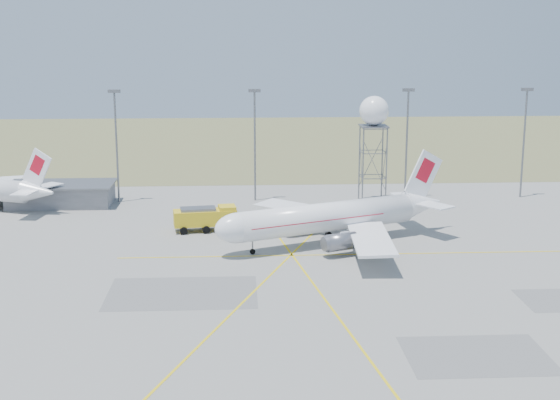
{
  "coord_description": "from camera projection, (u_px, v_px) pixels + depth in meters",
  "views": [
    {
      "loc": [
        -13.09,
        -74.85,
        31.4
      ],
      "look_at": [
        -6.82,
        40.0,
        5.78
      ],
      "focal_mm": 50.0,
      "sensor_mm": 36.0,
      "label": 1
    }
  ],
  "objects": [
    {
      "name": "mast_a",
      "position": [
        116.0,
        137.0,
        140.31
      ],
      "size": [
        2.2,
        0.5,
        20.5
      ],
      "color": "slate",
      "rests_on": "ground"
    },
    {
      "name": "mast_d",
      "position": [
        524.0,
        134.0,
        144.3
      ],
      "size": [
        2.2,
        0.5,
        20.5
      ],
      "color": "slate",
      "rests_on": "ground"
    },
    {
      "name": "airliner_main",
      "position": [
        330.0,
        218.0,
        114.55
      ],
      "size": [
        36.58,
        34.19,
        12.98
      ],
      "rotation": [
        0.0,
        0.0,
        3.54
      ],
      "color": "white",
      "rests_on": "ground"
    },
    {
      "name": "grass_strip",
      "position": [
        285.0,
        142.0,
        216.92
      ],
      "size": [
        400.0,
        120.0,
        0.03
      ],
      "primitive_type": "cube",
      "color": "olive",
      "rests_on": "ground"
    },
    {
      "name": "ground",
      "position": [
        367.0,
        338.0,
        80.47
      ],
      "size": [
        400.0,
        400.0,
        0.0
      ],
      "primitive_type": "plane",
      "color": "#999994",
      "rests_on": "ground"
    },
    {
      "name": "mast_c",
      "position": [
        407.0,
        134.0,
        143.13
      ],
      "size": [
        2.2,
        0.5,
        20.5
      ],
      "color": "slate",
      "rests_on": "ground"
    },
    {
      "name": "mast_b",
      "position": [
        255.0,
        136.0,
        141.64
      ],
      "size": [
        2.2,
        0.5,
        20.5
      ],
      "color": "slate",
      "rests_on": "ground"
    },
    {
      "name": "building_grey",
      "position": [
        61.0,
        194.0,
        140.03
      ],
      "size": [
        19.0,
        10.0,
        3.9
      ],
      "color": "gray",
      "rests_on": "ground"
    },
    {
      "name": "fire_truck",
      "position": [
        207.0,
        219.0,
        122.24
      ],
      "size": [
        10.14,
        4.97,
        3.91
      ],
      "rotation": [
        0.0,
        0.0,
        0.13
      ],
      "color": "gold",
      "rests_on": "ground"
    },
    {
      "name": "radar_tower",
      "position": [
        373.0,
        143.0,
        141.31
      ],
      "size": [
        5.33,
        5.33,
        19.31
      ],
      "color": "slate",
      "rests_on": "ground"
    }
  ]
}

